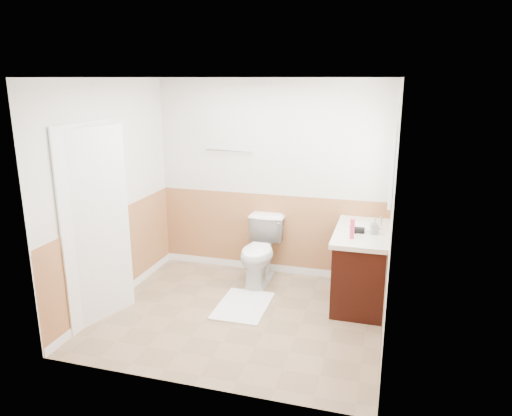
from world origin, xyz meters
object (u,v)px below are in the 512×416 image
(bath_mat, at_px, (243,306))
(soap_dispenser, at_px, (374,226))
(lotion_bottle, at_px, (352,229))
(toilet, at_px, (260,252))
(vanity_cabinet, at_px, (361,268))

(bath_mat, distance_m, soap_dispenser, 1.71)
(lotion_bottle, height_order, soap_dispenser, lotion_bottle)
(bath_mat, xyz_separation_m, lotion_bottle, (1.15, 0.21, 0.95))
(bath_mat, relative_size, soap_dispenser, 4.48)
(toilet, bearing_deg, soap_dispenser, -11.61)
(bath_mat, xyz_separation_m, vanity_cabinet, (1.25, 0.52, 0.39))
(vanity_cabinet, height_order, lotion_bottle, lotion_bottle)
(vanity_cabinet, bearing_deg, lotion_bottle, -108.04)
(bath_mat, relative_size, lotion_bottle, 3.64)
(lotion_bottle, bearing_deg, toilet, 156.53)
(toilet, xyz_separation_m, lotion_bottle, (1.15, -0.50, 0.55))
(vanity_cabinet, xyz_separation_m, soap_dispenser, (0.12, -0.08, 0.54))
(bath_mat, xyz_separation_m, soap_dispenser, (1.37, 0.44, 0.93))
(bath_mat, bearing_deg, vanity_cabinet, 22.63)
(vanity_cabinet, bearing_deg, toilet, 171.28)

